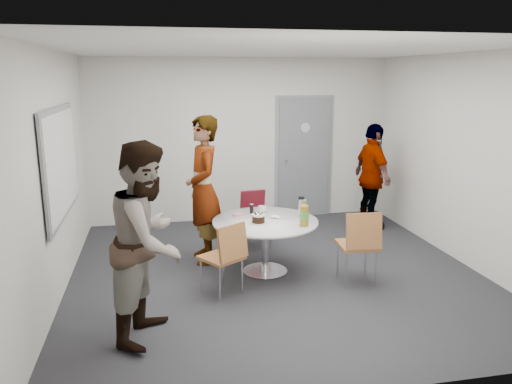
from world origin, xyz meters
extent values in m
plane|color=black|center=(0.00, 0.00, 0.00)|extent=(5.00, 5.00, 0.00)
plane|color=silver|center=(0.00, 0.00, 2.70)|extent=(5.00, 5.00, 0.00)
plane|color=silver|center=(0.00, 2.50, 1.35)|extent=(5.00, 0.00, 5.00)
plane|color=silver|center=(-2.50, 0.00, 1.35)|extent=(0.00, 5.00, 5.00)
plane|color=silver|center=(2.50, 0.00, 1.35)|extent=(0.00, 5.00, 5.00)
plane|color=silver|center=(0.00, -2.50, 1.35)|extent=(5.00, 0.00, 5.00)
cube|color=slate|center=(1.10, 2.47, 1.02)|extent=(0.90, 0.05, 2.05)
cube|color=gray|center=(1.10, 2.50, 1.02)|extent=(1.02, 0.04, 2.12)
cylinder|color=#B2BFC6|center=(1.10, 2.44, 1.55)|extent=(0.16, 0.01, 0.16)
cylinder|color=silver|center=(0.78, 2.41, 1.02)|extent=(0.04, 0.14, 0.04)
cube|color=gray|center=(-2.46, 0.20, 1.45)|extent=(0.03, 1.90, 1.25)
cube|color=white|center=(-2.44, 0.20, 1.45)|extent=(0.01, 1.78, 1.13)
cylinder|color=silver|center=(-0.12, 0.05, 0.66)|extent=(1.30, 1.30, 0.03)
cylinder|color=silver|center=(-0.12, 0.05, 0.33)|extent=(0.09, 0.09, 0.63)
cylinder|color=silver|center=(-0.12, 0.05, 0.01)|extent=(0.56, 0.56, 0.02)
cylinder|color=silver|center=(-0.23, -0.04, 0.68)|extent=(0.20, 0.20, 0.01)
cylinder|color=black|center=(-0.23, -0.04, 0.73)|extent=(0.15, 0.15, 0.08)
cylinder|color=white|center=(-0.23, -0.04, 0.78)|extent=(0.16, 0.16, 0.02)
cylinder|color=olive|center=(0.27, -0.28, 0.80)|extent=(0.11, 0.11, 0.24)
cylinder|color=#49983C|center=(0.27, -0.28, 0.81)|extent=(0.11, 0.11, 0.09)
cone|color=olive|center=(0.27, -0.28, 0.95)|extent=(0.10, 0.10, 0.05)
cylinder|color=#58A64B|center=(0.27, -0.28, 0.99)|extent=(0.04, 0.04, 0.03)
imported|color=white|center=(-0.09, 0.39, 0.72)|extent=(0.16, 0.16, 0.09)
cylinder|color=black|center=(-0.22, 0.41, 0.74)|extent=(0.05, 0.05, 0.11)
cylinder|color=silver|center=(0.39, 0.22, 0.78)|extent=(0.08, 0.08, 0.20)
cylinder|color=black|center=(0.39, 0.22, 0.90)|extent=(0.08, 0.08, 0.03)
cube|color=#D46A7F|center=(-0.42, 0.33, 0.69)|extent=(0.14, 0.11, 0.02)
ellipsoid|color=silver|center=(0.03, 0.12, 0.69)|extent=(0.18, 0.18, 0.03)
cube|color=brown|center=(-0.74, -0.47, 0.43)|extent=(0.56, 0.56, 0.03)
cube|color=brown|center=(-0.63, -0.63, 0.66)|extent=(0.37, 0.28, 0.39)
cylinder|color=silver|center=(-0.69, -0.24, 0.22)|extent=(0.02, 0.02, 0.43)
cylinder|color=silver|center=(-0.97, -0.42, 0.22)|extent=(0.02, 0.02, 0.43)
cylinder|color=silver|center=(-0.51, -0.52, 0.22)|extent=(0.02, 0.02, 0.43)
cylinder|color=silver|center=(-0.79, -0.70, 0.22)|extent=(0.02, 0.02, 0.43)
cube|color=brown|center=(0.88, -0.46, 0.46)|extent=(0.47, 0.47, 0.04)
cube|color=brown|center=(0.86, -0.67, 0.70)|extent=(0.42, 0.13, 0.41)
cylinder|color=silver|center=(1.07, -0.30, 0.23)|extent=(0.02, 0.02, 0.46)
cylinder|color=silver|center=(0.72, -0.28, 0.23)|extent=(0.02, 0.02, 0.46)
cylinder|color=silver|center=(1.04, -0.65, 0.23)|extent=(0.02, 0.02, 0.46)
cylinder|color=silver|center=(0.69, -0.63, 0.23)|extent=(0.02, 0.02, 0.46)
cube|color=#5C121D|center=(-0.04, 0.99, 0.41)|extent=(0.43, 0.43, 0.03)
cube|color=#5C121D|center=(-0.06, 1.18, 0.62)|extent=(0.37, 0.12, 0.37)
cylinder|color=silver|center=(-0.17, 0.82, 0.21)|extent=(0.02, 0.02, 0.41)
cylinder|color=silver|center=(0.13, 0.86, 0.21)|extent=(0.02, 0.02, 0.41)
cylinder|color=silver|center=(-0.21, 1.13, 0.21)|extent=(0.02, 0.02, 0.41)
cylinder|color=silver|center=(0.10, 1.17, 0.21)|extent=(0.02, 0.02, 0.41)
imported|color=#A5C6EA|center=(-0.82, 0.62, 0.96)|extent=(0.53, 0.74, 1.92)
imported|color=white|center=(-1.51, -1.22, 0.93)|extent=(0.98, 1.10, 1.86)
imported|color=black|center=(1.95, 1.54, 0.84)|extent=(0.49, 1.02, 1.69)
camera|label=1|loc=(-1.41, -5.69, 2.42)|focal=35.00mm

